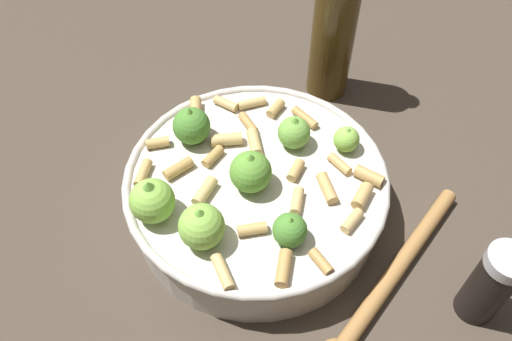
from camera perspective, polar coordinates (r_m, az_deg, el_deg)
name	(u,v)px	position (r m, az deg, el deg)	size (l,w,h in m)	color
ground_plane	(256,209)	(0.56, 0.00, -4.29)	(2.40, 2.40, 0.00)	#42382D
cooking_pan	(254,190)	(0.53, -0.25, -2.16)	(0.27, 0.27, 0.11)	beige
pepper_shaker	(491,285)	(0.50, 24.60, -11.44)	(0.04, 0.04, 0.10)	black
olive_oil_bottle	(335,23)	(0.63, 8.74, 15.84)	(0.05, 0.05, 0.24)	#4C3814
wooden_spoon	(382,290)	(0.52, 13.79, -12.78)	(0.08, 0.26, 0.02)	#9E703D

